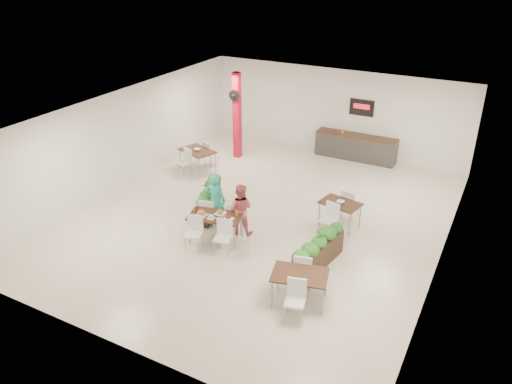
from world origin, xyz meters
The scene contains 12 objects.
ground centered at (0.00, 0.00, 0.00)m, with size 12.00×12.00×0.00m, color beige.
room_shell centered at (0.00, 0.00, 2.01)m, with size 10.10×12.10×3.22m.
red_column centered at (-3.00, 3.79, 1.64)m, with size 0.40×0.41×3.20m.
service_counter centered at (1.00, 5.65, 0.49)m, with size 3.00×0.64×2.20m.
main_table centered at (-0.55, -1.69, 0.64)m, with size 1.56×1.86×0.92m.
diner_man centered at (-0.94, -1.04, 0.81)m, with size 0.59×0.39×1.61m, color teal.
diner_woman centered at (-0.14, -1.04, 0.73)m, with size 0.71×0.56×1.47m, color #D15D60.
planter_left centered at (-1.51, -0.47, 0.51)m, with size 0.94×1.86×1.02m.
planter_right centered at (2.39, -1.61, 0.51)m, with size 0.66×2.06×1.09m.
side_table_a centered at (-3.62, 2.04, 0.63)m, with size 1.44×1.67×0.92m.
side_table_b centered at (2.16, 0.58, 0.62)m, with size 1.20×1.67×0.92m.
side_table_c centered at (2.51, -3.06, 0.63)m, with size 1.39×1.67×0.92m.
Camera 1 is at (5.85, -11.43, 7.16)m, focal length 35.00 mm.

